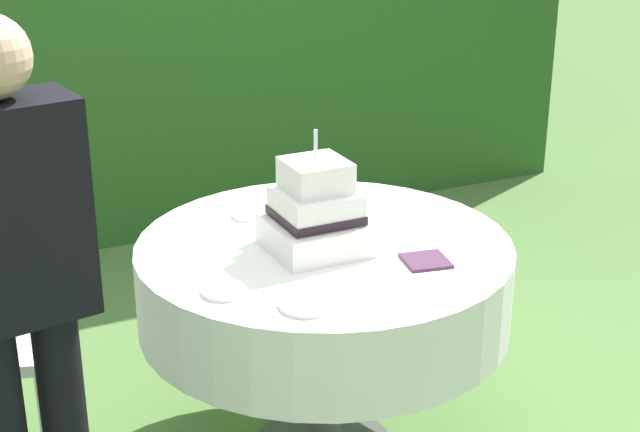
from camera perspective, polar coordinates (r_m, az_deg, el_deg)
cake_table at (r=3.06m, az=0.25°, el=-3.98°), size 1.19×1.19×0.77m
wedding_cake at (r=2.93m, az=-0.22°, el=0.17°), size 0.30×0.30×0.38m
serving_plate_near at (r=2.69m, az=-5.73°, el=-4.46°), size 0.13×0.13×0.01m
serving_plate_far at (r=3.22m, az=-4.29°, el=0.05°), size 0.11×0.11×0.01m
serving_plate_left at (r=2.60m, az=-0.84°, el=-5.34°), size 0.15×0.15×0.01m
serving_plate_right at (r=3.19m, az=6.22°, el=-0.22°), size 0.11×0.11×0.01m
napkin_stack at (r=2.89m, az=6.30°, el=-2.66°), size 0.15×0.15×0.01m
standing_person at (r=2.47m, az=-17.58°, el=-4.07°), size 0.39×0.25×1.60m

